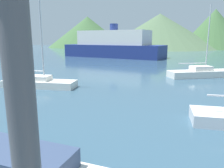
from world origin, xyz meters
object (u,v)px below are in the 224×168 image
Objects in this scene: sailboat_inner at (39,82)px; sailboat_outer at (201,73)px; streetlamp at (23,120)px; ferry_distant at (114,45)px.

sailboat_inner is 1.25× the size of sailboat_outer.
streetlamp is 27.55m from sailboat_outer.
sailboat_outer is (13.95, 12.00, 0.04)m from sailboat_inner.
ferry_distant is at bearing 88.00° from sailboat_inner.
sailboat_outer reaches higher than ferry_distant.
sailboat_outer reaches higher than streetlamp.
ferry_distant reaches higher than streetlamp.
streetlamp is at bearing -62.27° from ferry_distant.
streetlamp is 20.82m from sailboat_inner.
ferry_distant is at bearing 98.71° from sailboat_outer.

